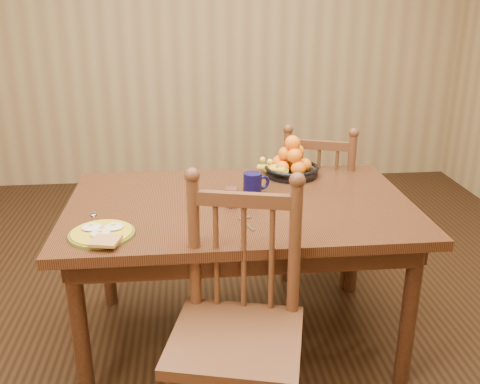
{
  "coord_description": "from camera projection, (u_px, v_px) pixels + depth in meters",
  "views": [
    {
      "loc": [
        -0.23,
        -2.31,
        1.67
      ],
      "look_at": [
        0.0,
        0.0,
        0.8
      ],
      "focal_mm": 40.0,
      "sensor_mm": 36.0,
      "label": 1
    }
  ],
  "objects": [
    {
      "name": "room",
      "position": [
        240.0,
        72.0,
        2.28
      ],
      "size": [
        4.52,
        5.02,
        2.72
      ],
      "color": "black",
      "rests_on": "ground"
    },
    {
      "name": "dining_table",
      "position": [
        240.0,
        219.0,
        2.52
      ],
      "size": [
        1.6,
        1.0,
        0.75
      ],
      "color": "black",
      "rests_on": "ground"
    },
    {
      "name": "chair_far",
      "position": [
        319.0,
        205.0,
        3.21
      ],
      "size": [
        0.55,
        0.54,
        0.96
      ],
      "rotation": [
        0.0,
        0.0,
        2.81
      ],
      "color": "#442714",
      "rests_on": "ground"
    },
    {
      "name": "chair_near",
      "position": [
        238.0,
        328.0,
        1.97
      ],
      "size": [
        0.57,
        0.55,
        1.04
      ],
      "rotation": [
        0.0,
        0.0,
        -0.24
      ],
      "color": "#442714",
      "rests_on": "ground"
    },
    {
      "name": "breakfast_plate",
      "position": [
        102.0,
        233.0,
        2.14
      ],
      "size": [
        0.26,
        0.3,
        0.04
      ],
      "color": "#59601E",
      "rests_on": "dining_table"
    },
    {
      "name": "fork",
      "position": [
        247.0,
        221.0,
        2.28
      ],
      "size": [
        0.06,
        0.18,
        0.0
      ],
      "rotation": [
        0.0,
        0.0,
        0.31
      ],
      "color": "silver",
      "rests_on": "dining_table"
    },
    {
      "name": "spoon",
      "position": [
        94.0,
        216.0,
        2.33
      ],
      "size": [
        0.04,
        0.16,
        0.01
      ],
      "rotation": [
        0.0,
        0.0,
        0.14
      ],
      "color": "silver",
      "rests_on": "dining_table"
    },
    {
      "name": "coffee_mug",
      "position": [
        253.0,
        183.0,
        2.59
      ],
      "size": [
        0.13,
        0.09,
        0.1
      ],
      "color": "#0B0934",
      "rests_on": "dining_table"
    },
    {
      "name": "juice_glass",
      "position": [
        232.0,
        198.0,
        2.43
      ],
      "size": [
        0.06,
        0.06,
        0.09
      ],
      "color": "silver",
      "rests_on": "dining_table"
    },
    {
      "name": "fruit_bowl",
      "position": [
        291.0,
        164.0,
        2.83
      ],
      "size": [
        0.32,
        0.29,
        0.22
      ],
      "color": "black",
      "rests_on": "dining_table"
    }
  ]
}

